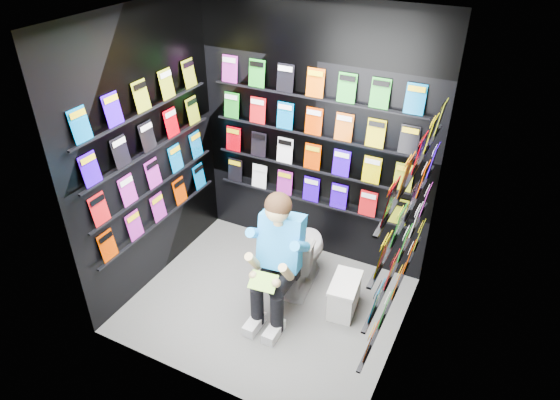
% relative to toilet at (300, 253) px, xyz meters
% --- Properties ---
extents(floor, '(2.40, 2.40, 0.00)m').
position_rel_toilet_xyz_m(floor, '(-0.14, -0.42, -0.37)').
color(floor, '#5E5E5C').
rests_on(floor, ground).
extents(ceiling, '(2.40, 2.40, 0.00)m').
position_rel_toilet_xyz_m(ceiling, '(-0.14, -0.42, 2.23)').
color(ceiling, white).
rests_on(ceiling, floor).
extents(wall_back, '(2.40, 0.04, 2.60)m').
position_rel_toilet_xyz_m(wall_back, '(-0.14, 0.58, 0.93)').
color(wall_back, black).
rests_on(wall_back, floor).
extents(wall_front, '(2.40, 0.04, 2.60)m').
position_rel_toilet_xyz_m(wall_front, '(-0.14, -1.42, 0.93)').
color(wall_front, black).
rests_on(wall_front, floor).
extents(wall_left, '(0.04, 2.00, 2.60)m').
position_rel_toilet_xyz_m(wall_left, '(-1.34, -0.42, 0.93)').
color(wall_left, black).
rests_on(wall_left, floor).
extents(wall_right, '(0.04, 2.00, 2.60)m').
position_rel_toilet_xyz_m(wall_right, '(1.06, -0.42, 0.93)').
color(wall_right, black).
rests_on(wall_right, floor).
extents(comics_back, '(2.10, 0.06, 1.37)m').
position_rel_toilet_xyz_m(comics_back, '(-0.14, 0.55, 0.94)').
color(comics_back, '#CC3700').
rests_on(comics_back, wall_back).
extents(comics_left, '(0.06, 1.70, 1.37)m').
position_rel_toilet_xyz_m(comics_left, '(-1.31, -0.42, 0.94)').
color(comics_left, '#CC3700').
rests_on(comics_left, wall_left).
extents(comics_right, '(0.06, 1.70, 1.37)m').
position_rel_toilet_xyz_m(comics_right, '(1.03, -0.42, 0.94)').
color(comics_right, '#CC3700').
rests_on(comics_right, wall_right).
extents(toilet, '(0.50, 0.79, 0.73)m').
position_rel_toilet_xyz_m(toilet, '(0.00, 0.00, 0.00)').
color(toilet, white).
rests_on(toilet, floor).
extents(longbox, '(0.27, 0.43, 0.30)m').
position_rel_toilet_xyz_m(longbox, '(0.52, -0.15, -0.22)').
color(longbox, white).
rests_on(longbox, floor).
extents(longbox_lid, '(0.29, 0.45, 0.03)m').
position_rel_toilet_xyz_m(longbox_lid, '(0.52, -0.15, -0.05)').
color(longbox_lid, white).
rests_on(longbox_lid, longbox).
extents(reader, '(0.59, 0.80, 1.37)m').
position_rel_toilet_xyz_m(reader, '(0.00, -0.38, 0.40)').
color(reader, blue).
rests_on(reader, toilet).
extents(held_comic, '(0.25, 0.16, 0.10)m').
position_rel_toilet_xyz_m(held_comic, '(0.00, -0.73, 0.21)').
color(held_comic, '#2C9C54').
rests_on(held_comic, reader).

